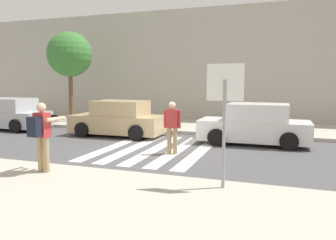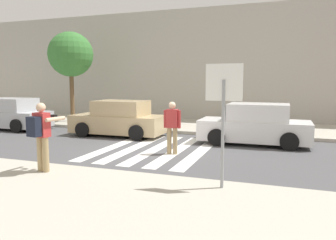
# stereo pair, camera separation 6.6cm
# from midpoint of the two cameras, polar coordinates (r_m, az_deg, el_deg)

# --- Properties ---
(ground_plane) EXTENTS (120.00, 120.00, 0.00)m
(ground_plane) POSITION_cam_midpoint_polar(r_m,az_deg,el_deg) (11.51, -2.67, -5.22)
(ground_plane) COLOR #4C4C4F
(sidewalk_near) EXTENTS (60.00, 6.00, 0.14)m
(sidewalk_near) POSITION_cam_midpoint_polar(r_m,az_deg,el_deg) (6.41, -24.54, -15.08)
(sidewalk_near) COLOR #B2AD9E
(sidewalk_near) RESTS_ON ground
(sidewalk_far) EXTENTS (60.00, 4.80, 0.14)m
(sidewalk_far) POSITION_cam_midpoint_polar(r_m,az_deg,el_deg) (17.13, 4.81, -1.04)
(sidewalk_far) COLOR #B2AD9E
(sidewalk_far) RESTS_ON ground
(building_facade_far) EXTENTS (56.00, 4.00, 6.61)m
(building_facade_far) POSITION_cam_midpoint_polar(r_m,az_deg,el_deg) (21.29, 7.88, 9.16)
(building_facade_far) COLOR #ADA89E
(building_facade_far) RESTS_ON ground
(crosswalk_stripe_0) EXTENTS (0.44, 5.20, 0.01)m
(crosswalk_stripe_0) POSITION_cam_midpoint_polar(r_m,az_deg,el_deg) (12.36, -9.25, -4.45)
(crosswalk_stripe_0) COLOR silver
(crosswalk_stripe_0) RESTS_ON ground
(crosswalk_stripe_1) EXTENTS (0.44, 5.20, 0.01)m
(crosswalk_stripe_1) POSITION_cam_midpoint_polar(r_m,az_deg,el_deg) (12.00, -5.87, -4.73)
(crosswalk_stripe_1) COLOR silver
(crosswalk_stripe_1) RESTS_ON ground
(crosswalk_stripe_2) EXTENTS (0.44, 5.20, 0.01)m
(crosswalk_stripe_2) POSITION_cam_midpoint_polar(r_m,az_deg,el_deg) (11.69, -2.31, -5.01)
(crosswalk_stripe_2) COLOR silver
(crosswalk_stripe_2) RESTS_ON ground
(crosswalk_stripe_3) EXTENTS (0.44, 5.20, 0.01)m
(crosswalk_stripe_3) POSITION_cam_midpoint_polar(r_m,az_deg,el_deg) (11.43, 1.45, -5.28)
(crosswalk_stripe_3) COLOR silver
(crosswalk_stripe_3) RESTS_ON ground
(crosswalk_stripe_4) EXTENTS (0.44, 5.20, 0.01)m
(crosswalk_stripe_4) POSITION_cam_midpoint_polar(r_m,az_deg,el_deg) (11.22, 5.36, -5.54)
(crosswalk_stripe_4) COLOR silver
(crosswalk_stripe_4) RESTS_ON ground
(stop_sign) EXTENTS (0.76, 0.08, 2.61)m
(stop_sign) POSITION_cam_midpoint_polar(r_m,az_deg,el_deg) (6.86, 9.59, 3.77)
(stop_sign) COLOR gray
(stop_sign) RESTS_ON sidewalk_near
(photographer_with_backpack) EXTENTS (0.66, 0.90, 1.72)m
(photographer_with_backpack) POSITION_cam_midpoint_polar(r_m,az_deg,el_deg) (8.65, -21.38, -1.82)
(photographer_with_backpack) COLOR tan
(photographer_with_backpack) RESTS_ON sidewalk_near
(pedestrian_crossing) EXTENTS (0.58, 0.26, 1.72)m
(pedestrian_crossing) POSITION_cam_midpoint_polar(r_m,az_deg,el_deg) (10.70, 0.57, -0.83)
(pedestrian_crossing) COLOR tan
(pedestrian_crossing) RESTS_ON ground
(parked_car_silver) EXTENTS (4.10, 1.92, 1.55)m
(parked_car_silver) POSITION_cam_midpoint_polar(r_m,az_deg,el_deg) (18.22, -26.07, 0.83)
(parked_car_silver) COLOR #B7BABF
(parked_car_silver) RESTS_ON ground
(parked_car_tan) EXTENTS (4.10, 1.92, 1.55)m
(parked_car_tan) POSITION_cam_midpoint_polar(r_m,az_deg,el_deg) (14.53, -8.72, 0.11)
(parked_car_tan) COLOR tan
(parked_car_tan) RESTS_ON ground
(parked_car_white) EXTENTS (4.10, 1.92, 1.55)m
(parked_car_white) POSITION_cam_midpoint_polar(r_m,az_deg,el_deg) (12.89, 14.73, -0.87)
(parked_car_white) COLOR white
(parked_car_white) RESTS_ON ground
(street_tree_west) EXTENTS (2.48, 2.48, 4.98)m
(street_tree_west) POSITION_cam_midpoint_polar(r_m,az_deg,el_deg) (19.34, -16.85, 10.82)
(street_tree_west) COLOR brown
(street_tree_west) RESTS_ON sidewalk_far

